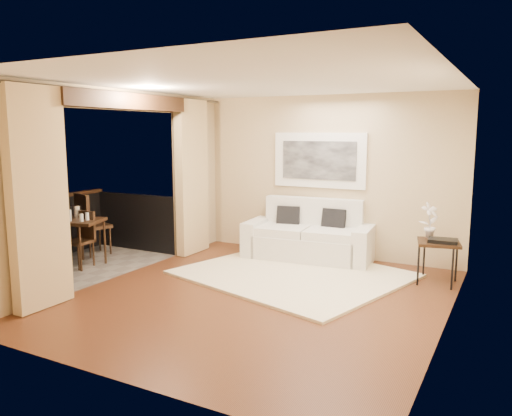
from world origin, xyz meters
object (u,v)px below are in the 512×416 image
Objects in this scene: side_table at (439,245)px; balcony_chair_far at (88,219)px; ice_bucket at (76,212)px; bistro_table at (80,225)px; balcony_chair_near at (82,235)px; orchid at (430,220)px; sofa at (309,238)px.

side_table is 5.62m from balcony_chair_far.
ice_bucket is (0.20, -0.43, 0.21)m from balcony_chair_far.
balcony_chair_near is (0.03, 0.01, -0.16)m from bistro_table.
orchid is (-0.16, 0.18, 0.31)m from side_table.
orchid is at bearing 18.71° from ice_bucket.
side_table is (2.09, -0.41, 0.19)m from sofa.
sofa is 2.00m from orchid.
balcony_chair_far is (-5.34, -1.31, -0.23)m from orchid.
balcony_chair_far reaches higher than side_table.
sofa is 3.80m from ice_bucket.
balcony_chair_near is at bearing -151.20° from sofa.
sofa reaches higher than ice_bucket.
sofa is 2.72× the size of bistro_table.
balcony_chair_far is 0.67m from balcony_chair_near.
ice_bucket is (-5.14, -1.74, -0.02)m from orchid.
balcony_chair_far reaches higher than sofa.
sofa is at bearing 34.24° from balcony_chair_near.
balcony_chair_far is 1.23× the size of balcony_chair_near.
sofa is 3.68m from bistro_table.
ice_bucket is at bearing -154.05° from sofa.
bistro_table is 0.28m from ice_bucket.
bistro_table is (-4.95, -1.83, -0.20)m from orchid.
side_table is 5.53m from ice_bucket.
orchid is 0.48× the size of balcony_chair_far.
bistro_table is (-5.11, -1.65, 0.11)m from side_table.
orchid is 0.59× the size of balcony_chair_near.
bistro_table is at bearing -162.11° from side_table.
side_table is 0.39m from orchid.
sofa is at bearing 168.78° from side_table.
orchid reaches higher than balcony_chair_far.
orchid is 5.28m from bistro_table.
sofa is 2.47× the size of balcony_chair_near.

